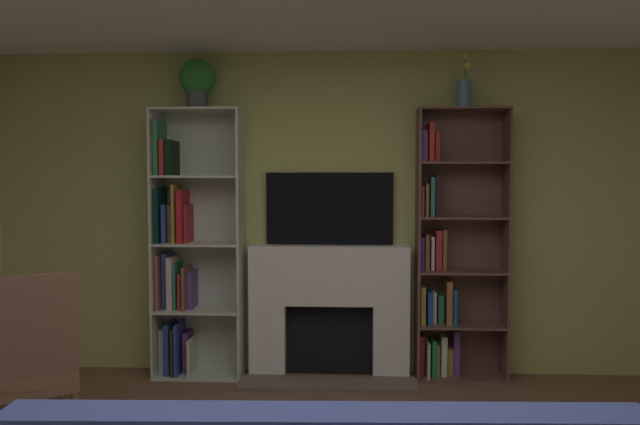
% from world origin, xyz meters
% --- Properties ---
extents(wall_back_accent, '(5.53, 0.06, 2.56)m').
position_xyz_m(wall_back_accent, '(0.00, 2.63, 1.28)').
color(wall_back_accent, tan).
rests_on(wall_back_accent, ground_plane).
extents(fireplace, '(1.35, 0.51, 1.03)m').
position_xyz_m(fireplace, '(0.00, 2.49, 0.54)').
color(fireplace, white).
rests_on(fireplace, ground_plane).
extents(tv, '(1.00, 0.06, 0.57)m').
position_xyz_m(tv, '(0.00, 2.57, 1.32)').
color(tv, black).
rests_on(tv, fireplace).
extents(bookshelf_left, '(0.69, 0.32, 2.09)m').
position_xyz_m(bookshelf_left, '(-1.12, 2.48, 0.98)').
color(bookshelf_left, beige).
rests_on(bookshelf_left, ground_plane).
extents(bookshelf_right, '(0.69, 0.27, 2.09)m').
position_xyz_m(bookshelf_right, '(0.95, 2.51, 0.95)').
color(bookshelf_right, brown).
rests_on(bookshelf_right, ground_plane).
extents(potted_plant, '(0.28, 0.28, 0.38)m').
position_xyz_m(potted_plant, '(-1.02, 2.45, 2.31)').
color(potted_plant, '#474F4F').
rests_on(potted_plant, bookshelf_left).
extents(vase_with_flowers, '(0.11, 0.11, 0.41)m').
position_xyz_m(vase_with_flowers, '(1.02, 2.45, 2.22)').
color(vase_with_flowers, teal).
rests_on(vase_with_flowers, bookshelf_right).
extents(armchair, '(0.85, 0.87, 1.04)m').
position_xyz_m(armchair, '(-1.71, 1.03, 0.51)').
color(armchair, brown).
rests_on(armchair, ground_plane).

